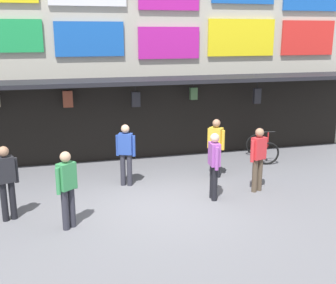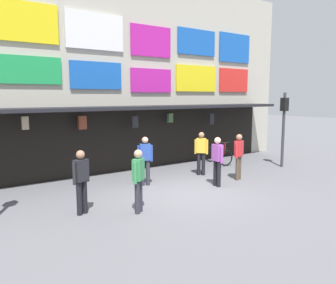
{
  "view_description": "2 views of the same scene",
  "coord_description": "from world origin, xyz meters",
  "px_view_note": "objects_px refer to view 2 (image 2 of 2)",
  "views": [
    {
      "loc": [
        -2.24,
        -9.12,
        4.0
      ],
      "look_at": [
        0.39,
        0.89,
        1.3
      ],
      "focal_mm": 44.86,
      "sensor_mm": 36.0,
      "label": 1
    },
    {
      "loc": [
        -6.52,
        -8.15,
        3.04
      ],
      "look_at": [
        0.22,
        1.33,
        1.46
      ],
      "focal_mm": 36.05,
      "sensor_mm": 36.0,
      "label": 2
    }
  ],
  "objects_px": {
    "pedestrian_in_yellow": "(145,158)",
    "pedestrian_in_blue": "(138,177)",
    "traffic_light_far": "(284,118)",
    "pedestrian_in_purple": "(217,159)",
    "bicycle_parked": "(218,155)",
    "pedestrian_in_white": "(239,154)",
    "pedestrian_in_black": "(201,151)",
    "pedestrian_in_green": "(81,178)"
  },
  "relations": [
    {
      "from": "pedestrian_in_blue",
      "to": "pedestrian_in_yellow",
      "type": "bearing_deg",
      "value": 54.8
    },
    {
      "from": "pedestrian_in_yellow",
      "to": "pedestrian_in_black",
      "type": "bearing_deg",
      "value": 1.23
    },
    {
      "from": "pedestrian_in_white",
      "to": "pedestrian_in_black",
      "type": "height_order",
      "value": "same"
    },
    {
      "from": "pedestrian_in_yellow",
      "to": "pedestrian_in_blue",
      "type": "relative_size",
      "value": 1.0
    },
    {
      "from": "pedestrian_in_white",
      "to": "pedestrian_in_black",
      "type": "relative_size",
      "value": 1.0
    },
    {
      "from": "traffic_light_far",
      "to": "pedestrian_in_yellow",
      "type": "distance_m",
      "value": 6.62
    },
    {
      "from": "bicycle_parked",
      "to": "pedestrian_in_blue",
      "type": "distance_m",
      "value": 7.16
    },
    {
      "from": "traffic_light_far",
      "to": "pedestrian_in_yellow",
      "type": "height_order",
      "value": "traffic_light_far"
    },
    {
      "from": "traffic_light_far",
      "to": "pedestrian_in_yellow",
      "type": "relative_size",
      "value": 1.9
    },
    {
      "from": "pedestrian_in_white",
      "to": "pedestrian_in_blue",
      "type": "height_order",
      "value": "same"
    },
    {
      "from": "bicycle_parked",
      "to": "pedestrian_in_yellow",
      "type": "height_order",
      "value": "pedestrian_in_yellow"
    },
    {
      "from": "pedestrian_in_blue",
      "to": "pedestrian_in_green",
      "type": "bearing_deg",
      "value": 149.19
    },
    {
      "from": "pedestrian_in_white",
      "to": "pedestrian_in_blue",
      "type": "distance_m",
      "value": 4.89
    },
    {
      "from": "traffic_light_far",
      "to": "bicycle_parked",
      "type": "relative_size",
      "value": 2.59
    },
    {
      "from": "traffic_light_far",
      "to": "bicycle_parked",
      "type": "distance_m",
      "value": 3.25
    },
    {
      "from": "pedestrian_in_white",
      "to": "pedestrian_in_blue",
      "type": "relative_size",
      "value": 1.0
    },
    {
      "from": "traffic_light_far",
      "to": "bicycle_parked",
      "type": "xyz_separation_m",
      "value": [
        -1.83,
        2.04,
        -1.75
      ]
    },
    {
      "from": "pedestrian_in_blue",
      "to": "traffic_light_far",
      "type": "bearing_deg",
      "value": 10.23
    },
    {
      "from": "traffic_light_far",
      "to": "pedestrian_in_blue",
      "type": "height_order",
      "value": "traffic_light_far"
    },
    {
      "from": "pedestrian_in_yellow",
      "to": "pedestrian_in_white",
      "type": "distance_m",
      "value": 3.46
    },
    {
      "from": "pedestrian_in_yellow",
      "to": "pedestrian_in_blue",
      "type": "xyz_separation_m",
      "value": [
        -1.58,
        -2.24,
        0.0
      ]
    },
    {
      "from": "traffic_light_far",
      "to": "pedestrian_in_green",
      "type": "height_order",
      "value": "traffic_light_far"
    },
    {
      "from": "pedestrian_in_yellow",
      "to": "pedestrian_in_green",
      "type": "xyz_separation_m",
      "value": [
        -2.84,
        -1.49,
        0.0
      ]
    },
    {
      "from": "pedestrian_in_yellow",
      "to": "pedestrian_in_purple",
      "type": "relative_size",
      "value": 1.0
    },
    {
      "from": "pedestrian_in_white",
      "to": "pedestrian_in_blue",
      "type": "xyz_separation_m",
      "value": [
        -4.79,
        -0.96,
        0.0
      ]
    },
    {
      "from": "traffic_light_far",
      "to": "pedestrian_in_blue",
      "type": "xyz_separation_m",
      "value": [
        -8.05,
        -1.45,
        -1.19
      ]
    },
    {
      "from": "bicycle_parked",
      "to": "pedestrian_in_green",
      "type": "xyz_separation_m",
      "value": [
        -7.48,
        -2.74,
        0.55
      ]
    },
    {
      "from": "pedestrian_in_yellow",
      "to": "pedestrian_in_purple",
      "type": "bearing_deg",
      "value": -38.28
    },
    {
      "from": "bicycle_parked",
      "to": "pedestrian_in_yellow",
      "type": "bearing_deg",
      "value": -164.94
    },
    {
      "from": "pedestrian_in_blue",
      "to": "pedestrian_in_purple",
      "type": "height_order",
      "value": "same"
    },
    {
      "from": "pedestrian_in_purple",
      "to": "pedestrian_in_blue",
      "type": "bearing_deg",
      "value": -168.3
    },
    {
      "from": "pedestrian_in_white",
      "to": "pedestrian_in_black",
      "type": "bearing_deg",
      "value": 115.49
    },
    {
      "from": "pedestrian_in_black",
      "to": "bicycle_parked",
      "type": "bearing_deg",
      "value": 29.96
    },
    {
      "from": "pedestrian_in_white",
      "to": "pedestrian_in_green",
      "type": "height_order",
      "value": "same"
    },
    {
      "from": "traffic_light_far",
      "to": "pedestrian_in_purple",
      "type": "xyz_separation_m",
      "value": [
        -4.55,
        -0.73,
        -1.19
      ]
    },
    {
      "from": "traffic_light_far",
      "to": "pedestrian_in_white",
      "type": "relative_size",
      "value": 1.9
    },
    {
      "from": "bicycle_parked",
      "to": "pedestrian_in_blue",
      "type": "bearing_deg",
      "value": -150.7
    },
    {
      "from": "bicycle_parked",
      "to": "pedestrian_in_black",
      "type": "distance_m",
      "value": 2.45
    },
    {
      "from": "traffic_light_far",
      "to": "pedestrian_in_green",
      "type": "xyz_separation_m",
      "value": [
        -9.31,
        -0.7,
        -1.19
      ]
    },
    {
      "from": "traffic_light_far",
      "to": "pedestrian_in_purple",
      "type": "height_order",
      "value": "traffic_light_far"
    },
    {
      "from": "pedestrian_in_black",
      "to": "pedestrian_in_blue",
      "type": "height_order",
      "value": "same"
    },
    {
      "from": "traffic_light_far",
      "to": "pedestrian_in_blue",
      "type": "relative_size",
      "value": 1.9
    }
  ]
}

